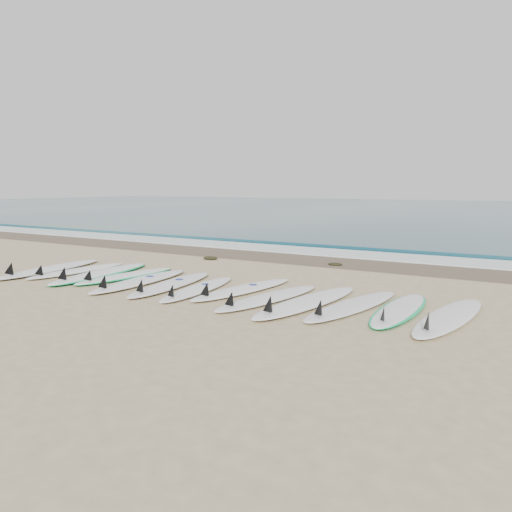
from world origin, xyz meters
The scene contains 20 objects.
ground centered at (0.00, 0.00, 0.00)m, with size 120.00×120.00×0.00m, color tan.
ocean centered at (0.00, 32.50, 0.01)m, with size 120.00×55.00×0.03m, color #225360.
wet_sand_band centered at (0.00, 4.10, 0.01)m, with size 120.00×1.80×0.01m, color brown.
foam_band centered at (0.00, 5.50, 0.02)m, with size 120.00×1.40×0.04m, color silver.
wave_crest centered at (0.00, 7.00, 0.05)m, with size 120.00×1.00×0.10m, color #225360.
surfboard_0 centered at (-3.95, -0.24, 0.06)m, with size 0.96×2.85×0.36m.
surfboard_1 centered at (-3.31, -0.07, 0.05)m, with size 0.58×2.39×0.30m.
surfboard_2 centered at (-2.62, -0.04, 0.05)m, with size 1.03×2.85×0.35m.
surfboard_3 centered at (-2.02, 0.05, 0.04)m, with size 0.78×2.39×0.30m.
surfboard_4 centered at (-1.36, -0.25, 0.06)m, with size 0.75×2.66×0.34m.
surfboard_5 centered at (-0.66, -0.19, 0.06)m, with size 0.88×2.59×0.33m.
surfboard_6 centered at (-0.01, -0.25, 0.05)m, with size 0.79×2.36×0.30m.
surfboard_7 centered at (0.65, 0.11, 0.05)m, with size 0.90×2.51×0.31m.
surfboard_8 centered at (1.35, -0.25, 0.05)m, with size 0.91×2.48×0.31m.
surfboard_9 centered at (2.01, -0.22, 0.06)m, with size 0.90×2.77×0.35m.
surfboard_10 centered at (2.67, -0.07, 0.06)m, with size 0.92×2.55×0.32m.
surfboard_11 centered at (3.32, 0.10, 0.04)m, with size 0.58×2.32×0.29m.
surfboard_12 centered at (4.01, -0.01, 0.06)m, with size 0.80×2.59×0.33m.
seaweed_near centered at (-2.06, 2.94, 0.04)m, with size 0.38×0.30×0.07m, color black.
seaweed_far centered at (0.94, 3.62, 0.03)m, with size 0.33×0.26×0.06m, color black.
Camera 1 is at (5.13, -6.88, 1.78)m, focal length 35.00 mm.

